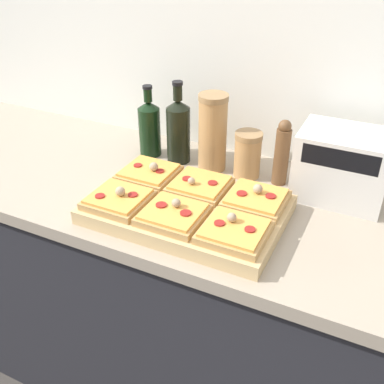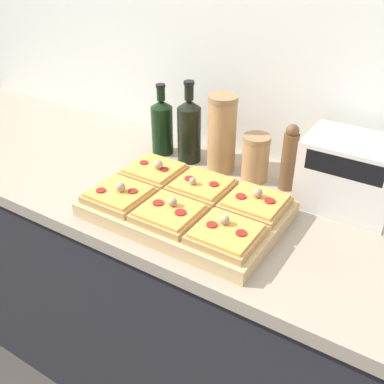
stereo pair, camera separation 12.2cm
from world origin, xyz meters
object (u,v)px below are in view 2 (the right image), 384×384
(olive_oil_bottle, at_px, (162,125))
(toaster_oven, at_px, (349,174))
(pepper_mill, at_px, (289,158))
(cutting_board, at_px, (186,209))
(grain_jar_short, at_px, (255,158))
(wine_bottle, at_px, (189,129))
(grain_jar_tall, at_px, (222,134))

(olive_oil_bottle, relative_size, toaster_oven, 0.89)
(pepper_mill, bearing_deg, cutting_board, -121.53)
(cutting_board, xyz_separation_m, grain_jar_short, (0.07, 0.29, 0.05))
(wine_bottle, height_order, pepper_mill, wine_bottle)
(wine_bottle, distance_m, toaster_oven, 0.53)
(olive_oil_bottle, xyz_separation_m, grain_jar_short, (0.36, -0.00, -0.03))
(olive_oil_bottle, height_order, wine_bottle, wine_bottle)
(cutting_board, bearing_deg, toaster_oven, 39.00)
(grain_jar_short, bearing_deg, cutting_board, -103.56)
(wine_bottle, distance_m, grain_jar_short, 0.25)
(cutting_board, xyz_separation_m, wine_bottle, (-0.18, 0.29, 0.09))
(olive_oil_bottle, distance_m, grain_jar_tall, 0.24)
(cutting_board, bearing_deg, grain_jar_short, 76.44)
(olive_oil_bottle, bearing_deg, cutting_board, -45.24)
(cutting_board, height_order, wine_bottle, wine_bottle)
(grain_jar_tall, relative_size, grain_jar_short, 1.70)
(grain_jar_tall, relative_size, pepper_mill, 1.20)
(olive_oil_bottle, relative_size, wine_bottle, 0.89)
(toaster_oven, bearing_deg, grain_jar_short, 179.83)
(grain_jar_tall, xyz_separation_m, toaster_oven, (0.41, -0.00, -0.02))
(pepper_mill, distance_m, toaster_oven, 0.18)
(cutting_board, distance_m, grain_jar_tall, 0.31)
(pepper_mill, bearing_deg, grain_jar_short, 180.00)
(wine_bottle, distance_m, grain_jar_tall, 0.12)
(toaster_oven, bearing_deg, wine_bottle, 179.91)
(wine_bottle, relative_size, pepper_mill, 1.31)
(grain_jar_tall, height_order, pepper_mill, grain_jar_tall)
(cutting_board, relative_size, olive_oil_bottle, 2.14)
(grain_jar_tall, bearing_deg, wine_bottle, 180.00)
(wine_bottle, relative_size, toaster_oven, 0.99)
(grain_jar_short, distance_m, toaster_oven, 0.29)
(olive_oil_bottle, distance_m, toaster_oven, 0.64)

